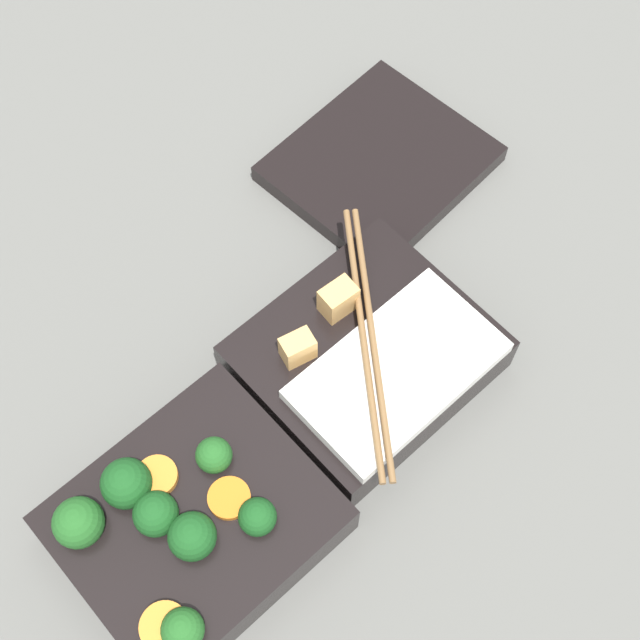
% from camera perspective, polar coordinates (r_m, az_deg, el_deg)
% --- Properties ---
extents(ground_plane, '(3.00, 3.00, 0.00)m').
position_cam_1_polar(ground_plane, '(0.69, -3.35, -7.42)').
color(ground_plane, slate).
extents(bento_tray_vegetable, '(0.18, 0.15, 0.07)m').
position_cam_1_polar(bento_tray_vegetable, '(0.65, -8.39, -12.70)').
color(bento_tray_vegetable, black).
rests_on(bento_tray_vegetable, ground_plane).
extents(bento_tray_rice, '(0.18, 0.19, 0.07)m').
position_cam_1_polar(bento_tray_rice, '(0.69, 3.14, -2.40)').
color(bento_tray_rice, black).
rests_on(bento_tray_rice, ground_plane).
extents(bento_lid, '(0.18, 0.16, 0.02)m').
position_cam_1_polar(bento_lid, '(0.81, 3.85, 9.95)').
color(bento_lid, black).
rests_on(bento_lid, ground_plane).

